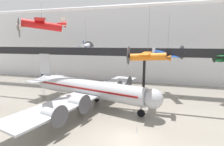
% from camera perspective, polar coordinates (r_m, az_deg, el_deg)
% --- Properties ---
extents(ground_plane, '(260.00, 260.00, 0.00)m').
position_cam_1_polar(ground_plane, '(24.97, 4.99, -20.47)').
color(ground_plane, gray).
extents(hangar_back_wall, '(140.00, 3.00, 23.61)m').
position_cam_1_polar(hangar_back_wall, '(56.51, 11.73, 9.00)').
color(hangar_back_wall, white).
rests_on(hangar_back_wall, ground).
extents(mezzanine_walkway, '(110.00, 3.20, 11.28)m').
position_cam_1_polar(mezzanine_walkway, '(43.62, 10.49, 5.83)').
color(mezzanine_walkway, black).
rests_on(mezzanine_walkway, ground).
extents(ceiling_truss_beam, '(120.00, 0.60, 0.60)m').
position_cam_1_polar(ceiling_truss_beam, '(34.80, 9.59, 21.02)').
color(ceiling_truss_beam, silver).
extents(airliner_silver_main, '(30.23, 34.96, 10.03)m').
position_cam_1_polar(airliner_silver_main, '(35.45, -8.15, -5.02)').
color(airliner_silver_main, '#B7BABF').
rests_on(airliner_silver_main, ground).
extents(suspended_plane_blue_trainer, '(7.51, 8.95, 10.15)m').
position_cam_1_polar(suspended_plane_blue_trainer, '(42.50, 17.66, 5.94)').
color(suspended_plane_blue_trainer, '#1E4CAD').
extents(suspended_plane_orange_highwing, '(7.68, 9.42, 10.30)m').
position_cam_1_polar(suspended_plane_orange_highwing, '(31.56, 11.70, 5.30)').
color(suspended_plane_orange_highwing, orange).
extents(suspended_plane_white_twin, '(8.67, 7.15, 9.13)m').
position_cam_1_polar(suspended_plane_white_twin, '(48.82, -8.46, 8.70)').
color(suspended_plane_white_twin, silver).
extents(suspended_plane_red_highwing, '(7.98, 8.51, 5.72)m').
position_cam_1_polar(suspended_plane_red_highwing, '(32.85, -21.79, 14.36)').
color(suspended_plane_red_highwing, red).
extents(stanchion_barrier, '(0.36, 0.36, 1.08)m').
position_cam_1_polar(stanchion_barrier, '(26.04, 8.08, -18.34)').
color(stanchion_barrier, '#B2B5BA').
rests_on(stanchion_barrier, ground).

